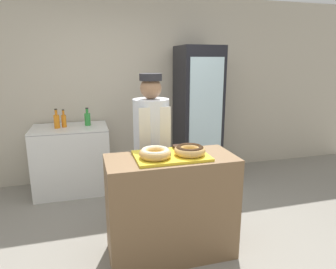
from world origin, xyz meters
The scene contains 14 objects.
ground_plane centered at (0.00, 0.00, 0.00)m, with size 14.00×14.00×0.00m, color gray.
wall_back centered at (0.00, 2.13, 1.35)m, with size 8.00×0.06×2.70m.
display_counter centered at (0.00, 0.00, 0.47)m, with size 1.14×0.53×0.95m.
serving_tray centered at (0.00, 0.00, 0.96)m, with size 0.63×0.43×0.02m.
donut_light_glaze centered at (-0.15, -0.05, 1.02)m, with size 0.27×0.27×0.08m.
donut_chocolate_glaze centered at (0.15, -0.05, 1.02)m, with size 0.27×0.27×0.08m.
brownie_back_left centered at (-0.11, 0.15, 0.99)m, with size 0.09×0.09×0.03m.
brownie_back_right centered at (0.11, 0.15, 0.99)m, with size 0.09×0.09×0.03m.
baker_person centered at (-0.05, 0.56, 0.87)m, with size 0.37×0.37×1.64m.
beverage_fridge centered at (0.91, 1.73, 0.99)m, with size 0.59×0.64×1.98m.
chest_freezer centered at (-0.92, 1.73, 0.46)m, with size 0.99×0.68×0.91m.
bottle_orange centered at (-1.07, 1.70, 1.01)m, with size 0.07×0.07×0.26m.
bottle_orange_b centered at (-0.98, 1.74, 1.00)m, with size 0.06×0.06×0.24m.
bottle_green centered at (-0.68, 1.78, 1.00)m, with size 0.08×0.08×0.24m.
Camera 1 is at (-0.70, -2.39, 1.77)m, focal length 32.00 mm.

